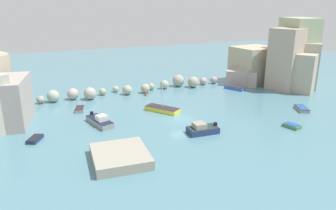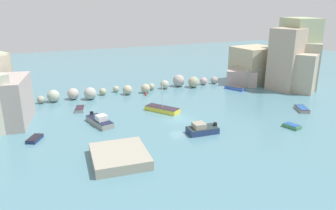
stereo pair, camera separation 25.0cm
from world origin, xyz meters
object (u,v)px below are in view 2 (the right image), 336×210
at_px(stone_dock, 120,156).
at_px(moored_boat_3, 292,126).
at_px(moored_boat_2, 100,121).
at_px(moored_boat_0, 162,109).
at_px(channel_buoy, 146,94).
at_px(moored_boat_7, 202,129).
at_px(moored_boat_8, 302,109).
at_px(moored_boat_4, 235,88).
at_px(moored_boat_6, 35,139).
at_px(moored_boat_1, 127,156).
at_px(moored_boat_5, 80,109).

bearing_deg(stone_dock, moored_boat_3, -0.02).
bearing_deg(moored_boat_2, stone_dock, -15.76).
height_order(moored_boat_0, moored_boat_3, moored_boat_0).
relative_size(channel_buoy, moored_boat_7, 0.11).
bearing_deg(moored_boat_8, stone_dock, 124.79).
relative_size(moored_boat_0, moored_boat_4, 1.38).
bearing_deg(moored_boat_6, moored_boat_4, -46.37).
xyz_separation_m(moored_boat_0, moored_boat_8, (21.05, -8.54, -0.10)).
bearing_deg(moored_boat_7, channel_buoy, -84.02).
bearing_deg(stone_dock, moored_boat_6, 131.69).
height_order(moored_boat_0, moored_boat_1, moored_boat_0).
bearing_deg(moored_boat_3, stone_dock, 75.91).
distance_m(moored_boat_3, moored_boat_7, 12.98).
relative_size(moored_boat_5, moored_boat_6, 1.06).
height_order(stone_dock, moored_boat_7, moored_boat_7).
relative_size(stone_dock, moored_boat_5, 2.25).
xyz_separation_m(stone_dock, channel_buoy, (11.39, 23.50, -0.32)).
bearing_deg(moored_boat_5, moored_boat_0, -101.15).
distance_m(moored_boat_1, moored_boat_6, 13.27).
relative_size(stone_dock, moored_boat_7, 1.60).
distance_m(moored_boat_5, moored_boat_8, 36.14).
bearing_deg(moored_boat_6, moored_boat_3, -78.38).
xyz_separation_m(moored_boat_6, moored_boat_8, (40.34, -4.47, 0.06)).
xyz_separation_m(moored_boat_1, moored_boat_6, (-9.55, 9.22, 0.02)).
height_order(moored_boat_7, moored_boat_8, moored_boat_7).
height_order(moored_boat_4, moored_boat_5, moored_boat_4).
height_order(moored_boat_4, moored_boat_7, moored_boat_7).
bearing_deg(channel_buoy, moored_boat_3, -60.34).
bearing_deg(moored_boat_0, moored_boat_3, -168.75).
height_order(moored_boat_2, moored_boat_5, moored_boat_2).
distance_m(channel_buoy, moored_boat_0, 9.85).
height_order(channel_buoy, moored_boat_7, moored_boat_7).
distance_m(moored_boat_0, moored_boat_6, 19.72).
xyz_separation_m(moored_boat_0, moored_boat_4, (18.52, 6.71, -0.07)).
distance_m(channel_buoy, moored_boat_5, 13.49).
distance_m(moored_boat_4, moored_boat_5, 30.72).
bearing_deg(moored_boat_0, moored_boat_4, -104.55).
distance_m(moored_boat_1, moored_boat_5, 19.11).
xyz_separation_m(stone_dock, moored_boat_6, (-8.55, 9.60, -0.33)).
bearing_deg(channel_buoy, stone_dock, -115.85).
height_order(moored_boat_4, moored_boat_8, moored_boat_4).
xyz_separation_m(moored_boat_1, moored_boat_7, (11.22, 2.90, 0.36)).
relative_size(channel_buoy, moored_boat_5, 0.16).
height_order(moored_boat_2, moored_boat_8, moored_boat_2).
xyz_separation_m(moored_boat_1, moored_boat_3, (23.77, -0.38, 0.05)).
xyz_separation_m(moored_boat_6, moored_boat_7, (20.77, -6.32, 0.34)).
relative_size(moored_boat_5, moored_boat_8, 0.83).
bearing_deg(moored_boat_7, moored_boat_2, -32.20).
relative_size(moored_boat_0, moored_boat_6, 2.06).
relative_size(moored_boat_1, moored_boat_8, 0.89).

